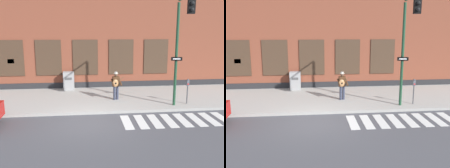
% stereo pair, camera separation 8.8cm
% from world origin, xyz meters
% --- Properties ---
extents(ground_plane, '(160.00, 160.00, 0.00)m').
position_xyz_m(ground_plane, '(0.00, 0.00, 0.00)').
color(ground_plane, '#4C4C51').
extents(sidewalk, '(28.00, 5.65, 0.15)m').
position_xyz_m(sidewalk, '(0.00, 4.05, 0.07)').
color(sidewalk, '#ADAAA3').
rests_on(sidewalk, ground).
extents(building_backdrop, '(28.00, 4.06, 8.22)m').
position_xyz_m(building_backdrop, '(-0.00, 8.87, 4.10)').
color(building_backdrop, brown).
rests_on(building_backdrop, ground).
extents(crosswalk, '(5.20, 1.90, 0.01)m').
position_xyz_m(crosswalk, '(4.22, -0.07, 0.01)').
color(crosswalk, silver).
rests_on(crosswalk, ground).
extents(busker, '(0.75, 0.60, 1.68)m').
position_xyz_m(busker, '(1.74, 3.41, 1.10)').
color(busker, '#33384C').
rests_on(busker, sidewalk).
extents(traffic_light, '(0.73, 2.65, 5.70)m').
position_xyz_m(traffic_light, '(4.72, 1.04, 4.03)').
color(traffic_light, '#1E472D').
rests_on(traffic_light, sidewalk).
extents(parking_meter, '(0.13, 0.11, 1.44)m').
position_xyz_m(parking_meter, '(5.64, 2.12, 1.09)').
color(parking_meter, '#47474C').
rests_on(parking_meter, sidewalk).
extents(utility_box, '(0.74, 0.58, 1.24)m').
position_xyz_m(utility_box, '(-1.19, 6.43, 0.77)').
color(utility_box, '#9E9E9E').
rests_on(utility_box, sidewalk).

